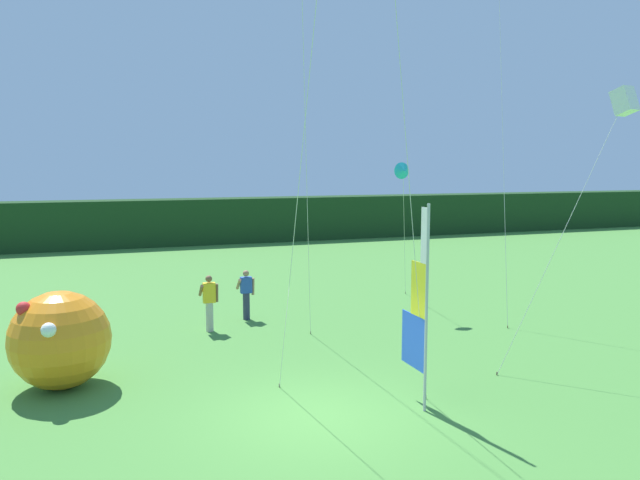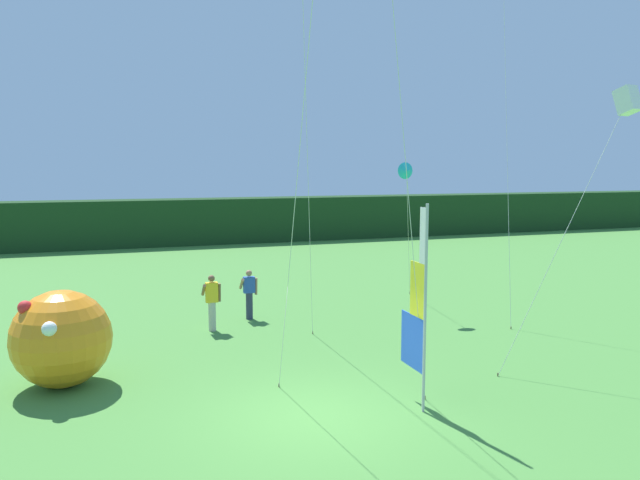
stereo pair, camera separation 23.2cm
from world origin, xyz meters
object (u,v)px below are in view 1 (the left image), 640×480
person_near_banner (209,302)px  inflatable_balloon (60,340)px  banner_flag (419,310)px  person_mid_field (246,293)px  kite_cyan_delta_0 (403,172)px  kite_white_box_1 (624,103)px

person_near_banner → inflatable_balloon: bearing=-137.7°
inflatable_balloon → banner_flag: bearing=-27.5°
person_mid_field → kite_cyan_delta_0: size_ratio=0.32×
person_mid_field → kite_white_box_1: kite_white_box_1 is taller
banner_flag → person_near_banner: bearing=113.0°
inflatable_balloon → kite_white_box_1: kite_white_box_1 is taller
banner_flag → kite_cyan_delta_0: (3.63, 7.71, 2.72)m
inflatable_balloon → kite_cyan_delta_0: bearing=21.1°
person_mid_field → inflatable_balloon: 6.99m
person_mid_field → kite_white_box_1: (7.45, -7.52, 5.56)m
banner_flag → person_near_banner: banner_flag is taller
person_mid_field → kite_cyan_delta_0: bearing=-5.3°
banner_flag → inflatable_balloon: size_ratio=1.90×
person_mid_field → kite_cyan_delta_0: kite_cyan_delta_0 is taller
banner_flag → inflatable_balloon: 7.90m
kite_cyan_delta_0 → person_near_banner: bearing=-175.5°
person_near_banner → kite_cyan_delta_0: (6.68, 0.53, 3.83)m
banner_flag → kite_white_box_1: 7.28m
person_mid_field → kite_white_box_1: size_ratio=0.24×
banner_flag → kite_white_box_1: kite_white_box_1 is taller
person_near_banner → kite_cyan_delta_0: kite_cyan_delta_0 is taller
banner_flag → person_near_banner: 7.88m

